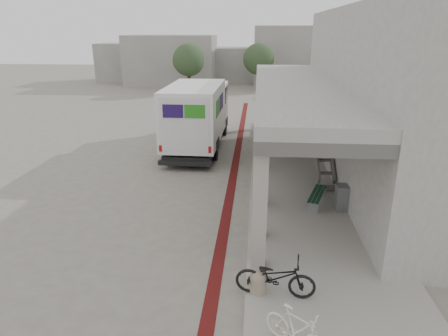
# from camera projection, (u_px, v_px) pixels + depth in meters

# --- Properties ---
(ground) EXTENTS (120.00, 120.00, 0.00)m
(ground) POSITION_uv_depth(u_px,v_px,m) (199.00, 210.00, 14.28)
(ground) COLOR slate
(ground) RESTS_ON ground
(bike_lane_stripe) EXTENTS (0.35, 40.00, 0.01)m
(bike_lane_stripe) POSITION_uv_depth(u_px,v_px,m) (231.00, 190.00, 16.08)
(bike_lane_stripe) COLOR #4F100F
(bike_lane_stripe) RESTS_ON ground
(sidewalk) EXTENTS (4.40, 28.00, 0.12)m
(sidewalk) POSITION_uv_depth(u_px,v_px,m) (312.00, 213.00, 13.95)
(sidewalk) COLOR gray
(sidewalk) RESTS_ON ground
(transit_building) EXTENTS (7.60, 17.00, 7.00)m
(transit_building) POSITION_uv_depth(u_px,v_px,m) (373.00, 97.00, 16.86)
(transit_building) COLOR gray
(transit_building) RESTS_ON ground
(distant_backdrop) EXTENTS (28.00, 10.00, 6.50)m
(distant_backdrop) POSITION_uv_depth(u_px,v_px,m) (218.00, 60.00, 47.38)
(distant_backdrop) COLOR gray
(distant_backdrop) RESTS_ON ground
(tree_left) EXTENTS (3.20, 3.20, 4.80)m
(tree_left) POSITION_uv_depth(u_px,v_px,m) (189.00, 60.00, 39.97)
(tree_left) COLOR #38281C
(tree_left) RESTS_ON ground
(tree_mid) EXTENTS (3.20, 3.20, 4.80)m
(tree_mid) POSITION_uv_depth(u_px,v_px,m) (259.00, 59.00, 41.30)
(tree_mid) COLOR #38281C
(tree_mid) RESTS_ON ground
(tree_right) EXTENTS (3.20, 3.20, 4.80)m
(tree_right) POSITION_uv_depth(u_px,v_px,m) (339.00, 60.00, 39.74)
(tree_right) COLOR #38281C
(tree_right) RESTS_ON ground
(fedex_truck) EXTENTS (2.68, 8.22, 3.49)m
(fedex_truck) POSITION_uv_depth(u_px,v_px,m) (198.00, 114.00, 21.29)
(fedex_truck) COLOR black
(fedex_truck) RESTS_ON ground
(bench) EXTENTS (0.91, 1.82, 0.42)m
(bench) POSITION_uv_depth(u_px,v_px,m) (317.00, 196.00, 14.43)
(bench) COLOR gray
(bench) RESTS_ON sidewalk
(bollard_near) EXTENTS (0.40, 0.40, 0.60)m
(bollard_near) POSITION_uv_depth(u_px,v_px,m) (258.00, 281.00, 9.57)
(bollard_near) COLOR gray
(bollard_near) RESTS_ON sidewalk
(bollard_far) EXTENTS (0.46, 0.46, 0.69)m
(bollard_far) POSITION_uv_depth(u_px,v_px,m) (258.00, 226.00, 12.17)
(bollard_far) COLOR #9B9476
(bollard_far) RESTS_ON sidewalk
(utility_cabinet) EXTENTS (0.42, 0.55, 0.90)m
(utility_cabinet) POSITION_uv_depth(u_px,v_px,m) (342.00, 197.00, 13.94)
(utility_cabinet) COLOR slate
(utility_cabinet) RESTS_ON sidewalk
(bicycle_black) EXTENTS (1.95, 0.85, 0.99)m
(bicycle_black) POSITION_uv_depth(u_px,v_px,m) (275.00, 277.00, 9.39)
(bicycle_black) COLOR black
(bicycle_black) RESTS_ON sidewalk
(bicycle_cream) EXTENTS (1.45, 1.26, 0.90)m
(bicycle_cream) POSITION_uv_depth(u_px,v_px,m) (297.00, 330.00, 7.80)
(bicycle_cream) COLOR silver
(bicycle_cream) RESTS_ON sidewalk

